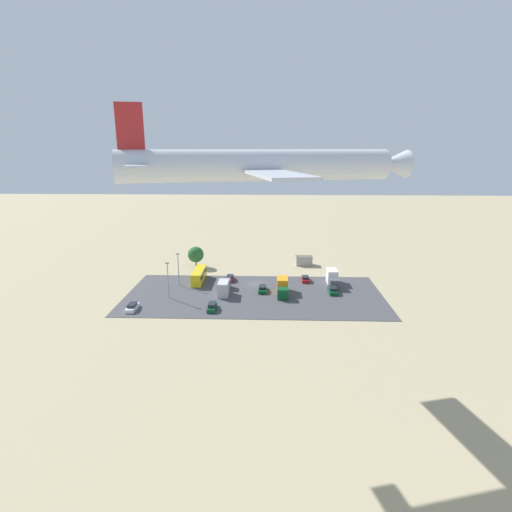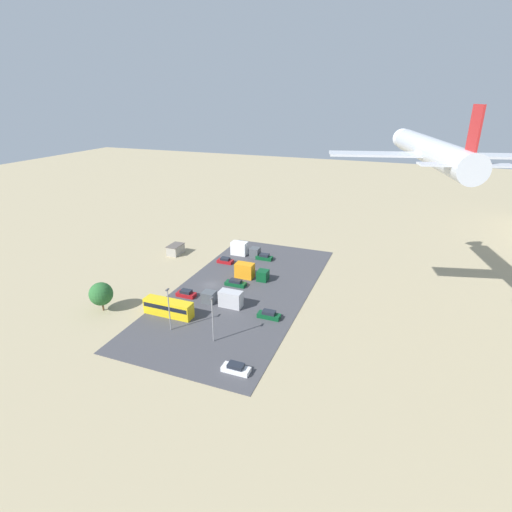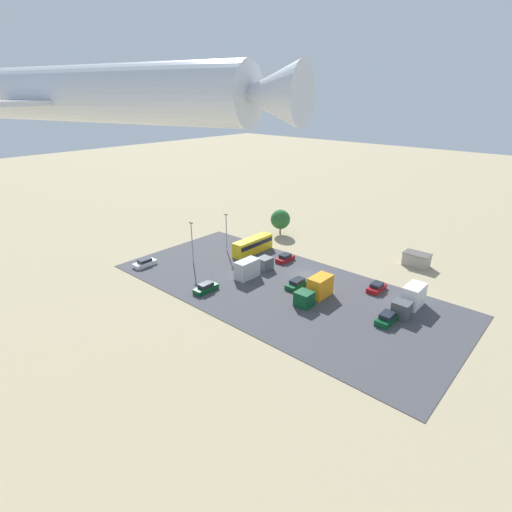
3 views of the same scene
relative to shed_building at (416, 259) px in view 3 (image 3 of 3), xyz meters
The scene contains 17 objects.
ground_plane 22.58m from the shed_building, 52.25° to the left, with size 400.00×400.00×0.00m, color tan.
parking_lot_surface 29.00m from the shed_building, 61.55° to the left, with size 60.40×28.23×0.08m.
shed_building is the anchor object (origin of this frame).
bus 32.84m from the shed_building, 29.53° to the left, with size 2.56×10.00×3.14m.
parked_car_0 25.96m from the shed_building, 62.63° to the left, with size 1.92×4.76×1.42m.
parked_car_1 25.65m from the shed_building, 36.70° to the left, with size 1.90×4.13×1.45m.
parked_car_2 53.19m from the shed_building, 41.80° to the left, with size 1.84×4.48×1.41m.
parked_car_3 15.26m from the shed_building, 86.73° to the left, with size 1.93×4.02×1.41m.
parked_car_4 24.29m from the shed_building, 101.64° to the left, with size 1.97×4.27×1.54m.
parked_car_5 41.47m from the shed_building, 57.08° to the left, with size 1.74×4.45×1.52m.
parked_truck_0 32.42m from the shed_building, 49.51° to the left, with size 2.37×8.63×3.36m.
parked_truck_1 18.51m from the shed_building, 108.23° to the left, with size 2.50×7.80×3.55m.
parked_truck_2 25.57m from the shed_building, 73.82° to the left, with size 2.56×7.92×3.50m.
tree_near_shed 31.94m from the shed_building, ahead, with size 4.63×4.63×6.02m.
light_pole_lot_centre 38.49m from the shed_building, 30.48° to the left, with size 0.90×0.28×8.32m.
light_pole_lot_edge 44.01m from the shed_building, 40.34° to the left, with size 0.90×0.28×8.55m.
airplane 66.98m from the shed_building, 80.03° to the left, with size 40.30×33.55×9.74m.
Camera 3 is at (-38.03, 56.77, 31.53)m, focal length 28.00 mm.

